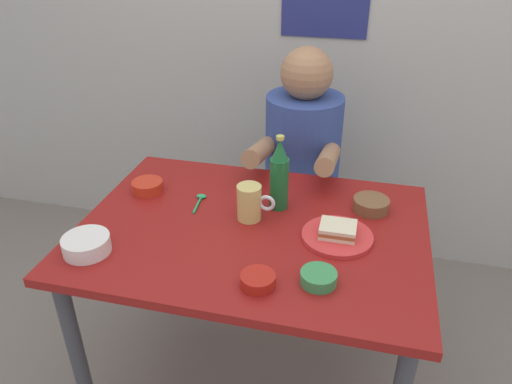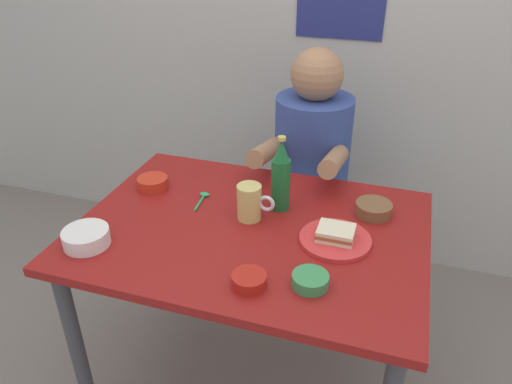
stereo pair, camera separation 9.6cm
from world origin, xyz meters
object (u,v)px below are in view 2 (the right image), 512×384
Objects in this scene: stool at (307,227)px; sambal_bowl_red at (249,280)px; plate_orange at (335,240)px; beer_bottle at (281,177)px; dining_table at (251,250)px; person_seated at (312,146)px; beer_mug at (250,202)px; sandwich at (336,233)px.

stool is 0.99m from sambal_bowl_red.
plate_orange is 0.33m from sambal_bowl_red.
plate_orange is at bearing -33.62° from beer_bottle.
stool is at bearing 89.23° from beer_bottle.
person_seated reaches higher than dining_table.
person_seated reaches higher than plate_orange.
beer_mug is 0.13m from beer_bottle.
person_seated is 0.65m from sandwich.
person_seated is at bearing 84.13° from dining_table.
person_seated is 0.65m from plate_orange.
beer_mug is (-0.08, -0.57, 0.03)m from person_seated.
beer_bottle reaches higher than stool.
sandwich is 0.87× the size of beer_mug.
dining_table is at bearing -95.77° from stool.
sambal_bowl_red is (0.02, -0.90, 0.41)m from stool.
stool is at bearing 108.10° from plate_orange.
person_seated is 3.27× the size of plate_orange.
dining_table is 8.73× the size of beer_mug.
dining_table is 1.53× the size of person_seated.
plate_orange is 1.75× the size of beer_mug.
person_seated reaches higher than beer_mug.
dining_table is at bearing 179.51° from plate_orange.
beer_mug is at bearing -129.35° from beer_bottle.
sandwich is at bearing -33.62° from beer_bottle.
sambal_bowl_red is at bearing -88.70° from person_seated.
person_seated reaches higher than beer_bottle.
beer_mug is at bearing 170.42° from plate_orange.
person_seated reaches higher than stool.
plate_orange is at bearing 0.00° from sandwich.
dining_table is at bearing 107.21° from sambal_bowl_red.
sandwich is 0.27m from beer_bottle.
sambal_bowl_red is (-0.19, -0.27, 0.01)m from plate_orange.
beer_bottle is (-0.21, 0.14, 0.11)m from plate_orange.
person_seated reaches higher than sambal_bowl_red.
sandwich is at bearing -9.58° from beer_mug.
sandwich reaches higher than plate_orange.
person_seated is at bearing -90.00° from stool.
dining_table is 0.29m from plate_orange.
beer_bottle is (-0.21, 0.14, 0.09)m from sandwich.
beer_bottle is (0.08, 0.09, 0.06)m from beer_mug.
beer_bottle reaches higher than sandwich.
beer_bottle is at bearing 50.65° from beer_mug.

